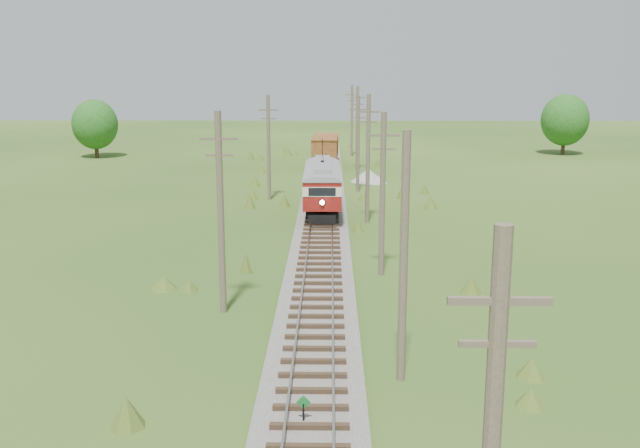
{
  "coord_description": "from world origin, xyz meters",
  "views": [
    {
      "loc": [
        0.6,
        -18.42,
        10.8
      ],
      "look_at": [
        0.0,
        21.81,
        1.92
      ],
      "focal_mm": 40.0,
      "sensor_mm": 36.0,
      "label": 1
    }
  ],
  "objects_px": {
    "gondola": "(325,148)",
    "gravel_pile": "(370,176)",
    "streetcar": "(322,183)",
    "switch_marker": "(303,409)"
  },
  "relations": [
    {
      "from": "gondola",
      "to": "gravel_pile",
      "type": "xyz_separation_m",
      "value": [
        4.36,
        -10.97,
        -1.48
      ]
    },
    {
      "from": "switch_marker",
      "to": "gravel_pile",
      "type": "distance_m",
      "value": 48.17
    },
    {
      "from": "streetcar",
      "to": "switch_marker",
      "type": "bearing_deg",
      "value": -90.83
    },
    {
      "from": "streetcar",
      "to": "gravel_pile",
      "type": "xyz_separation_m",
      "value": [
        4.36,
        15.91,
        -1.87
      ]
    },
    {
      "from": "switch_marker",
      "to": "gondola",
      "type": "height_order",
      "value": "gondola"
    },
    {
      "from": "streetcar",
      "to": "gondola",
      "type": "xyz_separation_m",
      "value": [
        -0.0,
        26.87,
        -0.39
      ]
    },
    {
      "from": "switch_marker",
      "to": "gravel_pile",
      "type": "height_order",
      "value": "gravel_pile"
    },
    {
      "from": "streetcar",
      "to": "gravel_pile",
      "type": "relative_size",
      "value": 3.11
    },
    {
      "from": "streetcar",
      "to": "gravel_pile",
      "type": "height_order",
      "value": "streetcar"
    },
    {
      "from": "gravel_pile",
      "to": "gondola",
      "type": "bearing_deg",
      "value": 111.7
    }
  ]
}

